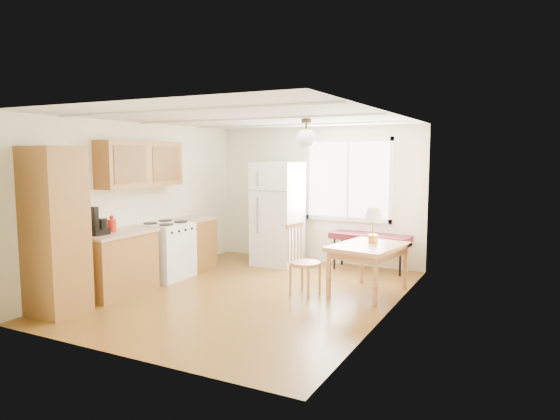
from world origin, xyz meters
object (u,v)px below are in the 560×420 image
Objects in this scene: refrigerator at (278,214)px; dining_table at (368,252)px; chair at (300,254)px; bench at (370,238)px.

dining_table is at bearing -28.42° from refrigerator.
refrigerator reaches higher than chair.
bench is at bearing 10.11° from refrigerator.
chair is (1.18, -1.60, -0.35)m from refrigerator.
bench is 1.41× the size of chair.
refrigerator is 1.31× the size of bench.
bench is (1.64, 0.29, -0.36)m from refrigerator.
refrigerator is 1.84× the size of chair.
bench is 1.94m from chair.
chair reaches higher than dining_table.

